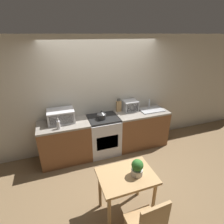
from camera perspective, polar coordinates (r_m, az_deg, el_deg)
name	(u,v)px	position (r m, az deg, el deg)	size (l,w,h in m)	color
ground_plane	(117,166)	(3.93, 1.49, -17.27)	(16.00, 16.00, 0.00)	brown
wall_back	(103,95)	(4.06, -3.08, 5.49)	(10.00, 0.06, 2.60)	beige
counter_left_run	(65,142)	(3.98, -14.98, -9.39)	(1.05, 0.62, 0.90)	brown
counter_right_run	(141,128)	(4.43, 9.32, -5.20)	(1.25, 0.62, 0.90)	brown
stove_range	(104,135)	(4.10, -2.77, -7.50)	(0.68, 0.62, 0.90)	silver
kettle	(102,115)	(3.79, -3.40, -1.10)	(0.19, 0.19, 0.19)	#2D2D2D
microwave	(61,116)	(3.79, -16.34, -1.25)	(0.54, 0.38, 0.27)	silver
bottle	(59,125)	(3.55, -17.07, -3.97)	(0.07, 0.07, 0.23)	silver
knife_block	(119,106)	(4.13, 2.22, 1.88)	(0.11, 0.06, 0.32)	tan
toaster_oven	(130,106)	(4.19, 5.98, 2.03)	(0.34, 0.28, 0.25)	#ADAFB5
sink_basin	(151,110)	(4.35, 12.72, 0.79)	(0.57, 0.36, 0.24)	#ADAFB5
dining_table	(126,182)	(2.73, 4.71, -21.68)	(0.80, 0.59, 0.77)	tan
potted_plant	(137,168)	(2.58, 8.25, -17.50)	(0.17, 0.17, 0.25)	beige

